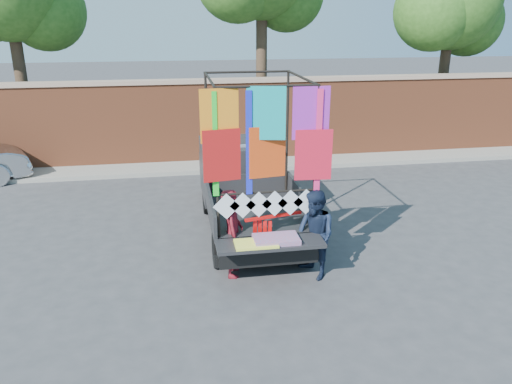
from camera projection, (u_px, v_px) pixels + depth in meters
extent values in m
plane|color=#38383A|center=(284.00, 260.00, 9.57)|extent=(90.00, 90.00, 0.00)
cube|color=#9B4D2D|center=(237.00, 122.00, 15.65)|extent=(30.00, 0.35, 2.50)
cube|color=tan|center=(236.00, 80.00, 15.22)|extent=(30.00, 0.45, 0.12)
cube|color=gray|center=(240.00, 165.00, 15.40)|extent=(30.00, 1.20, 0.12)
cylinder|color=#38281C|center=(22.00, 83.00, 15.35)|extent=(0.36, 0.36, 4.90)
sphere|color=#275317|center=(46.00, 11.00, 15.16)|extent=(2.40, 2.40, 2.40)
cylinder|color=#38281C|center=(261.00, 70.00, 16.43)|extent=(0.36, 0.36, 5.46)
cylinder|color=#38281C|center=(443.00, 80.00, 17.59)|extent=(0.36, 0.36, 4.55)
sphere|color=#275317|center=(452.00, 1.00, 16.72)|extent=(3.20, 3.20, 3.20)
sphere|color=#275317|center=(467.00, 21.00, 17.45)|extent=(2.40, 2.40, 2.40)
sphere|color=#275317|center=(433.00, 11.00, 16.42)|extent=(2.60, 2.60, 2.60)
cylinder|color=black|center=(208.00, 199.00, 11.76)|extent=(0.22, 0.67, 0.67)
cylinder|color=black|center=(219.00, 250.00, 9.21)|extent=(0.22, 0.67, 0.67)
cylinder|color=black|center=(274.00, 195.00, 12.00)|extent=(0.22, 0.67, 0.67)
cylinder|color=black|center=(302.00, 244.00, 9.46)|extent=(0.22, 0.67, 0.67)
cube|color=black|center=(250.00, 212.00, 10.50)|extent=(1.72, 4.25, 0.30)
cube|color=black|center=(256.00, 213.00, 9.70)|extent=(1.82, 2.33, 0.10)
cube|color=black|center=(210.00, 205.00, 9.49)|extent=(0.06, 2.33, 0.46)
cube|color=black|center=(301.00, 200.00, 9.77)|extent=(0.06, 2.33, 0.46)
cube|color=black|center=(247.00, 184.00, 10.69)|extent=(1.82, 0.06, 0.46)
cube|color=black|center=(241.00, 169.00, 11.59)|extent=(1.82, 1.62, 1.27)
cube|color=#8C9EAD|center=(244.00, 157.00, 11.03)|extent=(1.62, 0.06, 0.56)
cube|color=#8C9EAD|center=(237.00, 152.00, 12.22)|extent=(1.62, 0.10, 0.71)
cube|color=black|center=(235.00, 166.00, 12.71)|extent=(1.77, 0.91, 0.56)
cube|color=black|center=(270.00, 243.00, 8.38)|extent=(1.82, 0.56, 0.06)
cube|color=black|center=(267.00, 258.00, 8.72)|extent=(1.87, 0.15, 0.18)
cylinder|color=black|center=(217.00, 166.00, 8.14)|extent=(0.05, 0.05, 2.53)
cylinder|color=black|center=(207.00, 136.00, 10.12)|extent=(0.05, 0.05, 2.53)
cylinder|color=black|center=(315.00, 161.00, 8.40)|extent=(0.05, 0.05, 2.53)
cylinder|color=black|center=(287.00, 133.00, 10.38)|extent=(0.05, 0.05, 2.53)
cylinder|color=black|center=(267.00, 86.00, 7.85)|extent=(1.72, 0.04, 0.04)
cylinder|color=black|center=(247.00, 72.00, 9.82)|extent=(1.72, 0.04, 0.04)
cylinder|color=black|center=(209.00, 79.00, 8.71)|extent=(0.04, 2.18, 0.04)
cylinder|color=black|center=(302.00, 77.00, 8.96)|extent=(0.04, 2.18, 0.04)
cylinder|color=black|center=(267.00, 192.00, 8.44)|extent=(1.72, 0.04, 0.04)
cube|color=orange|center=(220.00, 117.00, 7.86)|extent=(0.63, 0.02, 0.86)
cube|color=#0B999C|center=(268.00, 116.00, 7.94)|extent=(0.63, 0.02, 0.86)
cube|color=purple|center=(313.00, 114.00, 8.10)|extent=(0.63, 0.02, 0.86)
cube|color=red|center=(221.00, 158.00, 8.05)|extent=(0.63, 0.02, 0.86)
cube|color=#E24413|center=(267.00, 155.00, 8.20)|extent=(0.63, 0.02, 0.86)
cube|color=red|center=(312.00, 154.00, 8.28)|extent=(0.63, 0.02, 0.86)
cube|color=#1AD729|center=(215.00, 145.00, 7.98)|extent=(0.10, 0.01, 1.72)
cube|color=#FD2A74|center=(319.00, 141.00, 8.25)|extent=(0.10, 0.01, 1.72)
cube|color=#1725D3|center=(249.00, 144.00, 8.07)|extent=(0.10, 0.01, 1.72)
cube|color=silver|center=(227.00, 206.00, 8.37)|extent=(0.46, 0.01, 0.46)
cube|color=silver|center=(243.00, 205.00, 8.42)|extent=(0.46, 0.01, 0.46)
cube|color=silver|center=(259.00, 205.00, 8.46)|extent=(0.46, 0.01, 0.46)
cube|color=silver|center=(275.00, 204.00, 8.50)|extent=(0.46, 0.01, 0.46)
cube|color=silver|center=(291.00, 203.00, 8.55)|extent=(0.46, 0.01, 0.46)
cube|color=silver|center=(306.00, 202.00, 8.59)|extent=(0.46, 0.01, 0.46)
cube|color=#FD383A|center=(276.00, 239.00, 8.37)|extent=(0.76, 0.46, 0.08)
cube|color=#EFF74E|center=(256.00, 244.00, 8.25)|extent=(0.71, 0.41, 0.04)
imported|color=maroon|center=(232.00, 233.00, 8.79)|extent=(0.45, 0.63, 1.62)
imported|color=#162138|center=(315.00, 235.00, 8.72)|extent=(0.84, 0.94, 1.61)
cube|color=red|center=(274.00, 216.00, 8.64)|extent=(1.04, 0.28, 0.04)
cube|color=red|center=(255.00, 235.00, 8.68)|extent=(0.07, 0.02, 0.61)
cube|color=red|center=(260.00, 236.00, 8.70)|extent=(0.07, 0.02, 0.61)
cube|color=red|center=(265.00, 237.00, 8.72)|extent=(0.07, 0.02, 0.61)
cube|color=red|center=(270.00, 238.00, 8.74)|extent=(0.07, 0.02, 0.61)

